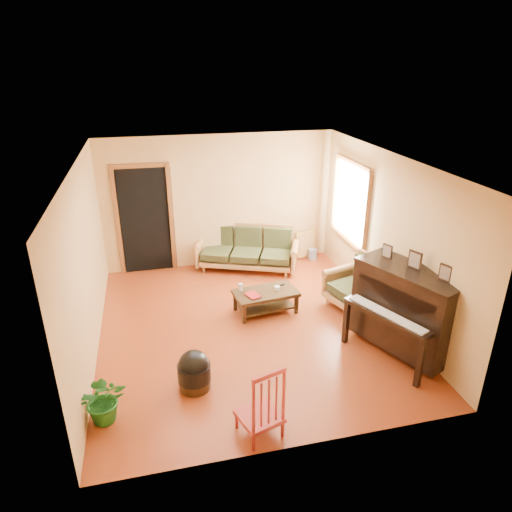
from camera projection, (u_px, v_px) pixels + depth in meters
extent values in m
plane|color=maroon|center=(248.00, 326.00, 7.20)|extent=(5.00, 5.00, 0.00)
cube|color=black|center=(145.00, 221.00, 8.69)|extent=(1.08, 0.16, 2.05)
cube|color=white|center=(351.00, 202.00, 8.22)|extent=(0.12, 1.36, 1.46)
cube|color=#A16E3B|center=(247.00, 249.00, 8.99)|extent=(2.12, 1.49, 0.84)
cube|color=black|center=(266.00, 301.00, 7.53)|extent=(1.09, 0.68, 0.37)
cube|color=#A16E3B|center=(355.00, 284.00, 7.55)|extent=(1.06, 1.09, 0.89)
cube|color=black|center=(405.00, 311.00, 6.34)|extent=(1.37, 1.68, 1.29)
cylinder|color=black|center=(194.00, 374.00, 5.78)|extent=(0.54, 0.54, 0.40)
cube|color=maroon|center=(259.00, 399.00, 4.97)|extent=(0.56, 0.59, 0.94)
cube|color=gold|center=(306.00, 244.00, 9.57)|extent=(0.45, 0.19, 0.58)
cylinder|color=#364DA4|center=(313.00, 254.00, 9.53)|extent=(0.19, 0.19, 0.22)
imported|color=#195719|center=(104.00, 399.00, 5.22)|extent=(0.55, 0.48, 0.60)
imported|color=maroon|center=(248.00, 297.00, 7.27)|extent=(0.26, 0.30, 0.02)
cylinder|color=silver|center=(241.00, 287.00, 7.46)|extent=(0.09, 0.09, 0.13)
cylinder|color=white|center=(277.00, 288.00, 7.50)|extent=(0.12, 0.12, 0.06)
cube|color=black|center=(280.00, 285.00, 7.65)|extent=(0.15, 0.08, 0.01)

